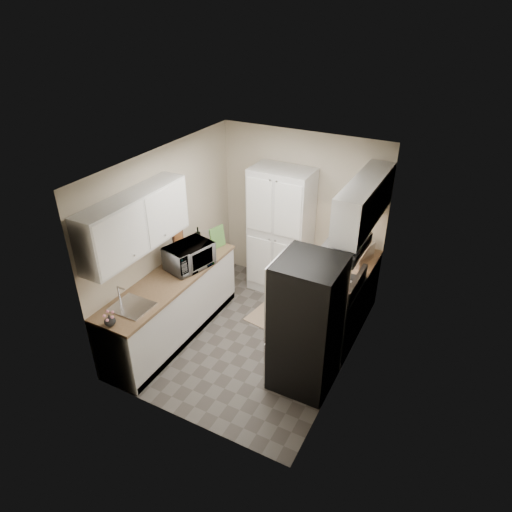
{
  "coord_description": "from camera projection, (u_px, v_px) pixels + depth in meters",
  "views": [
    {
      "loc": [
        2.35,
        -4.34,
        4.15
      ],
      "look_at": [
        -0.01,
        0.15,
        1.22
      ],
      "focal_mm": 32.0,
      "sensor_mm": 36.0,
      "label": 1
    }
  ],
  "objects": [
    {
      "name": "base_cabinet_right",
      "position": [
        350.0,
        287.0,
        6.64
      ],
      "size": [
        0.6,
        0.8,
        0.88
      ],
      "primitive_type": "cube",
      "color": "silver",
      "rests_on": "ground"
    },
    {
      "name": "room_shell",
      "position": [
        249.0,
        233.0,
        5.53
      ],
      "size": [
        2.64,
        3.24,
        2.52
      ],
      "color": "beige",
      "rests_on": "ground"
    },
    {
      "name": "electric_range",
      "position": [
        331.0,
        314.0,
        6.01
      ],
      "size": [
        0.71,
        0.78,
        1.13
      ],
      "color": "#B7B7BC",
      "rests_on": "ground"
    },
    {
      "name": "countertop_left",
      "position": [
        169.0,
        279.0,
        5.97
      ],
      "size": [
        0.63,
        2.33,
        0.04
      ],
      "primitive_type": "cube",
      "color": "#846647",
      "rests_on": "base_cabinet_left"
    },
    {
      "name": "countertop_right",
      "position": [
        353.0,
        260.0,
        6.41
      ],
      "size": [
        0.63,
        0.83,
        0.04
      ],
      "primitive_type": "cube",
      "color": "#846647",
      "rests_on": "base_cabinet_right"
    },
    {
      "name": "wine_bottle",
      "position": [
        198.0,
        238.0,
        6.65
      ],
      "size": [
        0.07,
        0.07,
        0.28
      ],
      "primitive_type": "cylinder",
      "color": "black",
      "rests_on": "countertop_left"
    },
    {
      "name": "toaster_oven",
      "position": [
        356.0,
        252.0,
        6.31
      ],
      "size": [
        0.42,
        0.49,
        0.25
      ],
      "primitive_type": "cube",
      "rotation": [
        0.0,
        0.0,
        -0.2
      ],
      "color": "#AFAEB3",
      "rests_on": "countertop_right"
    },
    {
      "name": "base_cabinet_left",
      "position": [
        173.0,
        308.0,
        6.2
      ],
      "size": [
        0.6,
        2.3,
        0.88
      ],
      "primitive_type": "cube",
      "color": "silver",
      "rests_on": "ground"
    },
    {
      "name": "flower_vase",
      "position": [
        110.0,
        320.0,
        5.08
      ],
      "size": [
        0.15,
        0.15,
        0.13
      ],
      "primitive_type": "imported",
      "rotation": [
        0.0,
        0.0,
        -0.22
      ],
      "color": "white",
      "rests_on": "countertop_left"
    },
    {
      "name": "ground",
      "position": [
        252.0,
        337.0,
        6.35
      ],
      "size": [
        3.2,
        3.2,
        0.0
      ],
      "primitive_type": "plane",
      "color": "#56514C",
      "rests_on": "ground"
    },
    {
      "name": "microwave",
      "position": [
        189.0,
        256.0,
        6.12
      ],
      "size": [
        0.55,
        0.69,
        0.34
      ],
      "primitive_type": "imported",
      "rotation": [
        0.0,
        0.0,
        1.32
      ],
      "color": "silver",
      "rests_on": "countertop_left"
    },
    {
      "name": "refrigerator",
      "position": [
        307.0,
        325.0,
        5.23
      ],
      "size": [
        0.7,
        0.72,
        1.7
      ],
      "primitive_type": "cube",
      "color": "#B7B7BC",
      "rests_on": "ground"
    },
    {
      "name": "cutting_board",
      "position": [
        217.0,
        237.0,
        6.61
      ],
      "size": [
        0.09,
        0.25,
        0.32
      ],
      "primitive_type": "cube",
      "rotation": [
        0.0,
        0.0,
        -0.27
      ],
      "color": "#569140",
      "rests_on": "countertop_left"
    },
    {
      "name": "kitchen_mat",
      "position": [
        271.0,
        313.0,
        6.82
      ],
      "size": [
        0.58,
        0.81,
        0.01
      ],
      "primitive_type": "cube",
      "rotation": [
        0.0,
        0.0,
        -0.15
      ],
      "color": "tan",
      "rests_on": "ground"
    },
    {
      "name": "pantry_cabinet",
      "position": [
        281.0,
        232.0,
        6.93
      ],
      "size": [
        0.9,
        0.55,
        2.0
      ],
      "primitive_type": "cube",
      "color": "silver",
      "rests_on": "ground"
    },
    {
      "name": "fruit_basket",
      "position": [
        357.0,
        240.0,
        6.23
      ],
      "size": [
        0.34,
        0.34,
        0.11
      ],
      "primitive_type": null,
      "rotation": [
        0.0,
        0.0,
        0.31
      ],
      "color": "#FF541B",
      "rests_on": "toaster_oven"
    }
  ]
}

